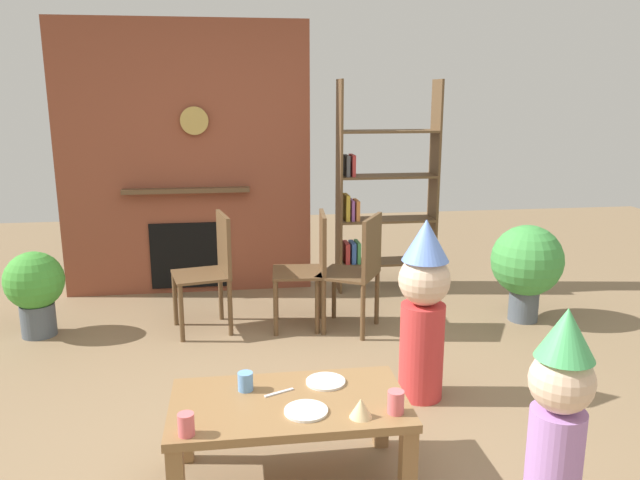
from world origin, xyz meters
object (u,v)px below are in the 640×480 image
paper_cup_center (245,381)px  dining_chair_middle (311,263)px  paper_plate_front (326,382)px  potted_plant_short (35,287)px  dining_chair_right (360,266)px  paper_cup_near_right (186,424)px  paper_plate_rear (306,411)px  potted_plant_tall (527,264)px  child_in_pink (423,306)px  birthday_cake_slice (361,408)px  dining_chair_left (212,265)px  child_with_cone_hat (559,412)px  paper_cup_near_left (396,402)px  bookshelf (380,197)px  coffee_table (289,414)px

paper_cup_center → dining_chair_middle: (0.54, 1.84, 0.05)m
paper_plate_front → paper_cup_center: bearing=-176.7°
potted_plant_short → dining_chair_right: bearing=-5.6°
paper_cup_near_right → paper_plate_front: (0.63, 0.38, -0.04)m
paper_plate_rear → potted_plant_tall: potted_plant_tall is taller
child_in_pink → dining_chair_middle: 1.34m
paper_cup_center → potted_plant_tall: (2.25, 1.74, 0.01)m
paper_plate_rear → dining_chair_right: 2.05m
birthday_cake_slice → potted_plant_short: bearing=131.5°
paper_cup_center → dining_chair_left: 1.91m
child_with_cone_hat → child_in_pink: bearing=-57.9°
dining_chair_right → paper_cup_near_right: bearing=90.7°
paper_cup_near_left → potted_plant_short: potted_plant_short is taller
dining_chair_right → potted_plant_short: dining_chair_right is taller
child_with_cone_hat → potted_plant_short: bearing=-20.6°
bookshelf → paper_cup_near_right: 3.47m
coffee_table → paper_plate_rear: 0.15m
bookshelf → paper_cup_near_right: bearing=-116.4°
dining_chair_right → child_in_pink: bearing=127.6°
coffee_table → child_with_cone_hat: size_ratio=1.13×
child_in_pink → potted_plant_tall: bearing=-177.3°
bookshelf → potted_plant_short: 2.95m
paper_plate_front → child_in_pink: 0.90m
coffee_table → dining_chair_right: 1.97m
coffee_table → birthday_cake_slice: (0.29, -0.19, 0.11)m
bookshelf → dining_chair_right: 1.15m
paper_cup_near_left → paper_cup_near_right: size_ratio=1.08×
child_in_pink → dining_chair_middle: bearing=-108.4°
dining_chair_left → paper_cup_near_right: bearing=76.8°
paper_cup_near_right → dining_chair_middle: bearing=70.3°
coffee_table → paper_plate_rear: paper_plate_rear is taller
paper_cup_center → child_in_pink: size_ratio=0.08×
paper_plate_front → dining_chair_middle: (0.16, 1.82, 0.08)m
paper_cup_near_left → potted_plant_short: (-2.16, 2.25, -0.09)m
paper_plate_front → birthday_cake_slice: bearing=-73.3°
child_with_cone_hat → birthday_cake_slice: bearing=5.1°
paper_plate_rear → potted_plant_tall: size_ratio=0.25×
paper_cup_near_left → paper_cup_center: paper_cup_near_left is taller
paper_cup_near_left → dining_chair_left: size_ratio=0.11×
paper_cup_near_left → paper_cup_center: bearing=154.7°
child_with_cone_hat → child_in_pink: size_ratio=0.88×
paper_cup_near_right → potted_plant_tall: bearing=40.1°
birthday_cake_slice → child_in_pink: (0.56, 0.93, 0.11)m
birthday_cake_slice → dining_chair_right: size_ratio=0.11×
coffee_table → child_with_cone_hat: child_with_cone_hat is taller
paper_cup_center → birthday_cake_slice: bearing=-33.3°
child_with_cone_hat → potted_plant_short: size_ratio=1.48×
paper_cup_near_right → potted_plant_short: bearing=118.8°
dining_chair_right → paper_plate_front: bearing=102.8°
coffee_table → potted_plant_tall: 2.78m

